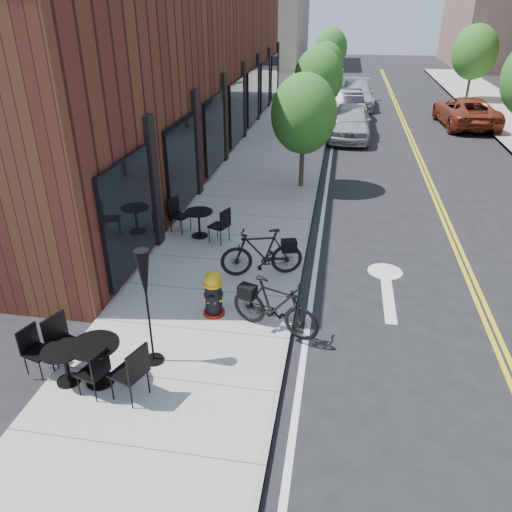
# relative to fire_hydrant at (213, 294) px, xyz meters

# --- Properties ---
(ground) EXTENTS (120.00, 120.00, 0.00)m
(ground) POSITION_rel_fire_hydrant_xyz_m (1.65, -0.60, -0.61)
(ground) COLOR black
(ground) RESTS_ON ground
(sidewalk_near) EXTENTS (4.00, 70.00, 0.12)m
(sidewalk_near) POSITION_rel_fire_hydrant_xyz_m (-0.35, 9.40, -0.55)
(sidewalk_near) COLOR #9E9B93
(sidewalk_near) RESTS_ON ground
(building_near) EXTENTS (5.00, 28.00, 7.00)m
(building_near) POSITION_rel_fire_hydrant_xyz_m (-4.85, 13.40, 2.89)
(building_near) COLOR #4A1D17
(building_near) RESTS_ON ground
(bg_building_left) EXTENTS (8.00, 14.00, 10.00)m
(bg_building_left) POSITION_rel_fire_hydrant_xyz_m (-6.35, 47.40, 4.39)
(bg_building_left) COLOR #726656
(bg_building_left) RESTS_ON ground
(bg_building_right) EXTENTS (10.00, 16.00, 12.00)m
(bg_building_right) POSITION_rel_fire_hydrant_xyz_m (17.65, 49.40, 5.39)
(bg_building_right) COLOR brown
(bg_building_right) RESTS_ON ground
(tree_near_a) EXTENTS (2.20, 2.20, 3.81)m
(tree_near_a) POSITION_rel_fire_hydrant_xyz_m (1.05, 8.40, 2.00)
(tree_near_a) COLOR #382B1E
(tree_near_a) RESTS_ON sidewalk_near
(tree_near_b) EXTENTS (2.30, 2.30, 3.98)m
(tree_near_b) POSITION_rel_fire_hydrant_xyz_m (1.05, 16.40, 2.11)
(tree_near_b) COLOR #382B1E
(tree_near_b) RESTS_ON sidewalk_near
(tree_near_c) EXTENTS (2.10, 2.10, 3.67)m
(tree_near_c) POSITION_rel_fire_hydrant_xyz_m (1.05, 24.40, 1.92)
(tree_near_c) COLOR #382B1E
(tree_near_c) RESTS_ON sidewalk_near
(tree_near_d) EXTENTS (2.40, 2.40, 4.11)m
(tree_near_d) POSITION_rel_fire_hydrant_xyz_m (1.05, 32.40, 2.19)
(tree_near_d) COLOR #382B1E
(tree_near_d) RESTS_ON sidewalk_near
(tree_far_c) EXTENTS (2.80, 2.80, 4.62)m
(tree_far_c) POSITION_rel_fire_hydrant_xyz_m (10.25, 27.40, 2.45)
(tree_far_c) COLOR #382B1E
(tree_far_c) RESTS_ON sidewalk_far
(fire_hydrant) EXTENTS (0.58, 0.58, 1.02)m
(fire_hydrant) POSITION_rel_fire_hydrant_xyz_m (0.00, 0.00, 0.00)
(fire_hydrant) COLOR maroon
(fire_hydrant) RESTS_ON sidewalk_near
(bicycle_left) EXTENTS (2.02, 1.06, 1.17)m
(bicycle_left) POSITION_rel_fire_hydrant_xyz_m (0.71, 1.83, 0.10)
(bicycle_left) COLOR black
(bicycle_left) RESTS_ON sidewalk_near
(bicycle_right) EXTENTS (1.95, 1.17, 1.13)m
(bicycle_right) POSITION_rel_fire_hydrant_xyz_m (1.32, -0.38, 0.08)
(bicycle_right) COLOR black
(bicycle_right) RESTS_ON sidewalk_near
(bistro_set_a) EXTENTS (1.66, 0.87, 0.87)m
(bistro_set_a) POSITION_rel_fire_hydrant_xyz_m (-1.95, -2.45, -0.05)
(bistro_set_a) COLOR black
(bistro_set_a) RESTS_ON sidewalk_near
(bistro_set_b) EXTENTS (1.95, 1.10, 1.03)m
(bistro_set_b) POSITION_rel_fire_hydrant_xyz_m (-1.41, -2.36, 0.03)
(bistro_set_b) COLOR black
(bistro_set_b) RESTS_ON sidewalk_near
(bistro_set_c) EXTENTS (1.82, 1.08, 0.96)m
(bistro_set_c) POSITION_rel_fire_hydrant_xyz_m (-1.33, 3.68, -0.00)
(bistro_set_c) COLOR black
(bistro_set_c) RESTS_ON sidewalk_near
(patio_umbrella) EXTENTS (0.36, 0.36, 2.23)m
(patio_umbrella) POSITION_rel_fire_hydrant_xyz_m (-0.71, -1.67, 1.12)
(patio_umbrella) COLOR black
(patio_umbrella) RESTS_ON sidewalk_near
(parked_car_a) EXTENTS (2.04, 4.79, 1.61)m
(parked_car_a) POSITION_rel_fire_hydrant_xyz_m (2.69, 16.05, 0.20)
(parked_car_a) COLOR #A6A8AF
(parked_car_a) RESTS_ON ground
(parked_car_b) EXTENTS (2.29, 5.02, 1.60)m
(parked_car_b) POSITION_rel_fire_hydrant_xyz_m (2.45, 20.31, 0.19)
(parked_car_b) COLOR black
(parked_car_b) RESTS_ON ground
(parked_car_c) EXTENTS (2.14, 5.26, 1.53)m
(parked_car_c) POSITION_rel_fire_hydrant_xyz_m (3.02, 24.26, 0.16)
(parked_car_c) COLOR #A8A8AC
(parked_car_c) RESTS_ON ground
(parked_car_far) EXTENTS (2.87, 5.60, 1.51)m
(parked_car_far) POSITION_rel_fire_hydrant_xyz_m (8.67, 19.78, 0.15)
(parked_car_far) COLOR maroon
(parked_car_far) RESTS_ON ground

